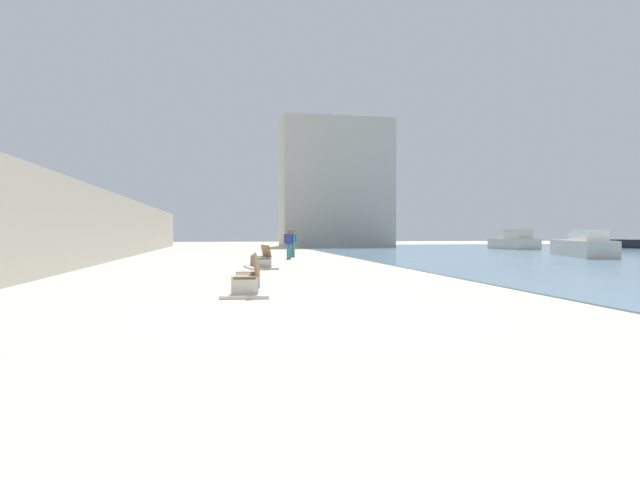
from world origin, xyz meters
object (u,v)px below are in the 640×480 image
object	(u,v)px
boat_mid_bay	(514,242)
person_walking	(289,242)
bench_near	(248,284)
boat_far_right	(583,246)
bench_far	(261,263)
person_standing	(293,241)

from	to	relation	value
boat_mid_bay	person_walking	bearing A→B (deg)	-148.44
bench_near	boat_far_right	size ratio (longest dim) A/B	0.31
bench_far	person_walking	size ratio (longest dim) A/B	1.32
person_standing	boat_mid_bay	distance (m)	24.06
person_standing	bench_far	bearing A→B (deg)	-104.95
bench_far	person_standing	xyz separation A→B (m)	(2.59, 9.71, 0.76)
bench_far	boat_far_right	distance (m)	20.81
bench_far	person_walking	distance (m)	7.47
boat_far_right	bench_near	bearing A→B (deg)	-143.76
person_walking	boat_mid_bay	distance (m)	25.80
bench_near	person_walking	bearing A→B (deg)	79.56
bench_near	person_standing	distance (m)	19.01
bench_far	boat_far_right	size ratio (longest dim) A/B	0.31
bench_near	person_walking	xyz separation A→B (m)	(2.97, 16.11, 0.74)
bench_near	person_walking	size ratio (longest dim) A/B	1.30
boat_mid_bay	boat_far_right	bearing A→B (deg)	-106.19
bench_near	boat_mid_bay	bearing A→B (deg)	49.89
boat_far_right	boat_mid_bay	size ratio (longest dim) A/B	1.33
person_walking	person_standing	bearing A→B (deg)	77.63
bench_near	boat_mid_bay	xyz separation A→B (m)	(24.95, 29.61, 0.47)
person_walking	boat_far_right	xyz separation A→B (m)	(17.80, -0.88, -0.30)
person_walking	bench_near	bearing A→B (deg)	-100.44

